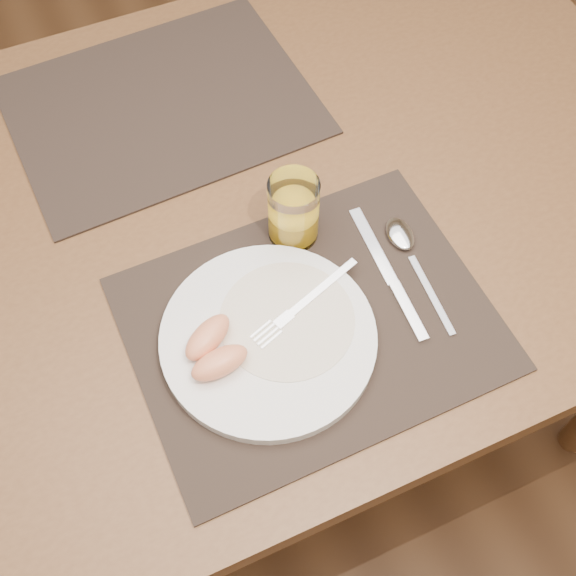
{
  "coord_description": "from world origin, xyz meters",
  "views": [
    {
      "loc": [
        -0.18,
        -0.61,
        1.56
      ],
      "look_at": [
        0.01,
        -0.17,
        0.77
      ],
      "focal_mm": 45.0,
      "sensor_mm": 36.0,
      "label": 1
    }
  ],
  "objects_px": {
    "placemat_near": "(310,323)",
    "fork": "(298,308)",
    "placemat_far": "(161,106)",
    "juice_glass": "(293,213)",
    "knife": "(393,283)",
    "plate": "(268,338)",
    "spoon": "(404,242)",
    "table": "(235,238)"
  },
  "relations": [
    {
      "from": "placemat_near",
      "to": "fork",
      "type": "xyz_separation_m",
      "value": [
        -0.01,
        0.02,
        0.02
      ]
    },
    {
      "from": "placemat_far",
      "to": "juice_glass",
      "type": "xyz_separation_m",
      "value": [
        0.09,
        -0.3,
        0.05
      ]
    },
    {
      "from": "knife",
      "to": "juice_glass",
      "type": "relative_size",
      "value": 2.15
    },
    {
      "from": "fork",
      "to": "juice_glass",
      "type": "bearing_deg",
      "value": 68.18
    },
    {
      "from": "fork",
      "to": "placemat_near",
      "type": "bearing_deg",
      "value": -56.98
    },
    {
      "from": "placemat_far",
      "to": "fork",
      "type": "distance_m",
      "value": 0.43
    },
    {
      "from": "plate",
      "to": "knife",
      "type": "distance_m",
      "value": 0.18
    },
    {
      "from": "placemat_far",
      "to": "spoon",
      "type": "distance_m",
      "value": 0.44
    },
    {
      "from": "juice_glass",
      "to": "plate",
      "type": "bearing_deg",
      "value": -124.89
    },
    {
      "from": "placemat_near",
      "to": "knife",
      "type": "bearing_deg",
      "value": 3.5
    },
    {
      "from": "plate",
      "to": "fork",
      "type": "distance_m",
      "value": 0.05
    },
    {
      "from": "knife",
      "to": "placemat_far",
      "type": "bearing_deg",
      "value": 111.78
    },
    {
      "from": "table",
      "to": "placemat_near",
      "type": "relative_size",
      "value": 3.11
    },
    {
      "from": "juice_glass",
      "to": "fork",
      "type": "bearing_deg",
      "value": -111.82
    },
    {
      "from": "table",
      "to": "plate",
      "type": "height_order",
      "value": "plate"
    },
    {
      "from": "placemat_near",
      "to": "placemat_far",
      "type": "relative_size",
      "value": 1.0
    },
    {
      "from": "plate",
      "to": "juice_glass",
      "type": "xyz_separation_m",
      "value": [
        0.1,
        0.14,
        0.04
      ]
    },
    {
      "from": "plate",
      "to": "juice_glass",
      "type": "height_order",
      "value": "juice_glass"
    },
    {
      "from": "table",
      "to": "spoon",
      "type": "relative_size",
      "value": 7.29
    },
    {
      "from": "knife",
      "to": "juice_glass",
      "type": "distance_m",
      "value": 0.16
    },
    {
      "from": "knife",
      "to": "spoon",
      "type": "xyz_separation_m",
      "value": [
        0.04,
        0.05,
        0.0
      ]
    },
    {
      "from": "plate",
      "to": "knife",
      "type": "relative_size",
      "value": 1.22
    },
    {
      "from": "plate",
      "to": "spoon",
      "type": "distance_m",
      "value": 0.23
    },
    {
      "from": "placemat_far",
      "to": "juice_glass",
      "type": "height_order",
      "value": "juice_glass"
    },
    {
      "from": "table",
      "to": "knife",
      "type": "xyz_separation_m",
      "value": [
        0.14,
        -0.21,
        0.09
      ]
    },
    {
      "from": "table",
      "to": "spoon",
      "type": "xyz_separation_m",
      "value": [
        0.19,
        -0.16,
        0.09
      ]
    },
    {
      "from": "table",
      "to": "placemat_near",
      "type": "distance_m",
      "value": 0.24
    },
    {
      "from": "plate",
      "to": "placemat_near",
      "type": "bearing_deg",
      "value": 2.15
    },
    {
      "from": "table",
      "to": "placemat_far",
      "type": "relative_size",
      "value": 3.11
    },
    {
      "from": "table",
      "to": "placemat_far",
      "type": "xyz_separation_m",
      "value": [
        -0.03,
        0.22,
        0.09
      ]
    },
    {
      "from": "spoon",
      "to": "knife",
      "type": "bearing_deg",
      "value": -131.28
    },
    {
      "from": "fork",
      "to": "knife",
      "type": "distance_m",
      "value": 0.13
    },
    {
      "from": "plate",
      "to": "spoon",
      "type": "height_order",
      "value": "plate"
    },
    {
      "from": "placemat_far",
      "to": "juice_glass",
      "type": "relative_size",
      "value": 4.39
    },
    {
      "from": "placemat_near",
      "to": "plate",
      "type": "distance_m",
      "value": 0.06
    },
    {
      "from": "knife",
      "to": "spoon",
      "type": "relative_size",
      "value": 1.15
    },
    {
      "from": "spoon",
      "to": "juice_glass",
      "type": "bearing_deg",
      "value": 148.44
    },
    {
      "from": "placemat_near",
      "to": "plate",
      "type": "height_order",
      "value": "plate"
    },
    {
      "from": "table",
      "to": "fork",
      "type": "bearing_deg",
      "value": -87.21
    },
    {
      "from": "spoon",
      "to": "placemat_far",
      "type": "bearing_deg",
      "value": 119.42
    },
    {
      "from": "fork",
      "to": "juice_glass",
      "type": "relative_size",
      "value": 1.66
    },
    {
      "from": "placemat_near",
      "to": "spoon",
      "type": "height_order",
      "value": "spoon"
    }
  ]
}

